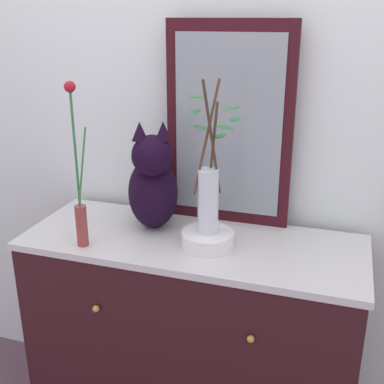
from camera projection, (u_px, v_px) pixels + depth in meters
name	position (u px, v px, depth m)	size (l,w,h in m)	color
wall_back	(217.00, 105.00, 1.85)	(4.40, 0.08, 2.60)	white
sideboard	(192.00, 341.00, 1.87)	(1.21, 0.48, 0.87)	black
mirror_leaning	(229.00, 126.00, 1.76)	(0.47, 0.03, 0.74)	#370D15
cat_sitting	(153.00, 183.00, 1.76)	(0.25, 0.38, 0.41)	black
vase_slim_green	(80.00, 199.00, 1.62)	(0.07, 0.04, 0.56)	brown
bowl_porcelain	(208.00, 239.00, 1.67)	(0.18, 0.18, 0.05)	white
vase_glass_clear	(209.00, 191.00, 1.61)	(0.20, 0.17, 0.52)	silver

